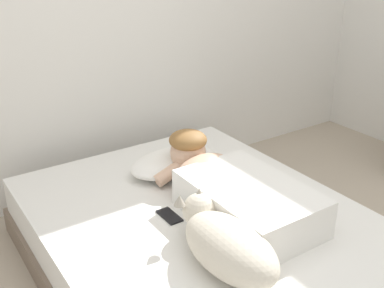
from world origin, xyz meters
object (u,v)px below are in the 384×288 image
object	(u,v)px
bed	(209,250)
person_lying	(230,187)
coffee_cup	(206,177)
dog	(226,243)
cell_phone	(169,216)
pillow	(175,162)

from	to	relation	value
bed	person_lying	size ratio (longest dim) A/B	2.10
bed	coffee_cup	size ratio (longest dim) A/B	15.48
dog	coffee_cup	bearing A→B (deg)	61.05
cell_phone	pillow	bearing A→B (deg)	55.03
coffee_cup	dog	bearing A→B (deg)	-118.95
person_lying	cell_phone	distance (m)	0.32
coffee_cup	cell_phone	bearing A→B (deg)	-152.52
person_lying	cell_phone	world-z (taller)	person_lying
dog	cell_phone	size ratio (longest dim) A/B	4.11
person_lying	coffee_cup	bearing A→B (deg)	80.42
person_lying	dog	size ratio (longest dim) A/B	1.60
pillow	bed	bearing A→B (deg)	-104.30
bed	cell_phone	world-z (taller)	cell_phone
pillow	dog	distance (m)	0.84
person_lying	coffee_cup	world-z (taller)	person_lying
bed	cell_phone	size ratio (longest dim) A/B	13.82
bed	cell_phone	xyz separation A→B (m)	(-0.14, 0.12, 0.17)
person_lying	dog	xyz separation A→B (m)	(-0.28, -0.34, -0.00)
pillow	dog	bearing A→B (deg)	-108.19
cell_phone	coffee_cup	bearing A→B (deg)	27.48
pillow	person_lying	xyz separation A→B (m)	(0.02, -0.46, 0.05)
dog	coffee_cup	xyz separation A→B (m)	(0.33, 0.59, -0.07)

